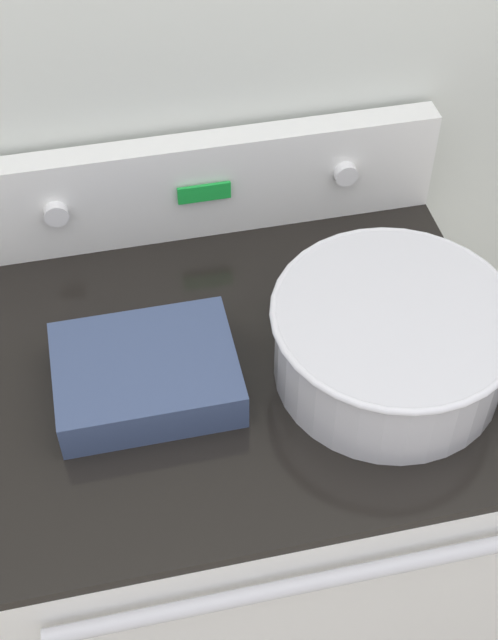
# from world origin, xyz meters

# --- Properties ---
(kitchen_wall) EXTENTS (8.00, 0.05, 2.50)m
(kitchen_wall) POSITION_xyz_m (0.00, 0.70, 1.25)
(kitchen_wall) COLOR silver
(kitchen_wall) RESTS_ON ground_plane
(stove_range) EXTENTS (0.82, 0.70, 0.94)m
(stove_range) POSITION_xyz_m (0.00, 0.33, 0.47)
(stove_range) COLOR white
(stove_range) RESTS_ON ground_plane
(control_panel) EXTENTS (0.82, 0.07, 0.19)m
(control_panel) POSITION_xyz_m (0.00, 0.64, 1.04)
(control_panel) COLOR white
(control_panel) RESTS_ON stove_range
(mixing_bowl) EXTENTS (0.36, 0.36, 0.14)m
(mixing_bowl) POSITION_xyz_m (0.21, 0.26, 1.02)
(mixing_bowl) COLOR silver
(mixing_bowl) RESTS_ON stove_range
(casserole_dish) EXTENTS (0.27, 0.20, 0.07)m
(casserole_dish) POSITION_xyz_m (-0.15, 0.30, 0.98)
(casserole_dish) COLOR #38476B
(casserole_dish) RESTS_ON stove_range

